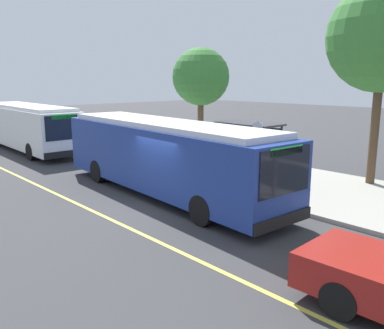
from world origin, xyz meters
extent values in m
plane|color=#38383A|center=(0.00, 0.00, 0.00)|extent=(120.00, 120.00, 0.00)
cube|color=#A8A399|center=(0.00, 6.00, 0.07)|extent=(44.00, 6.40, 0.15)
cube|color=#E0D64C|center=(0.00, -2.20, 0.00)|extent=(36.00, 0.14, 0.01)
cube|color=navy|center=(-1.23, 1.00, 1.55)|extent=(11.95, 3.24, 2.40)
cube|color=silver|center=(-1.23, 1.00, 2.85)|extent=(10.99, 2.93, 0.20)
cube|color=black|center=(4.69, 0.65, 1.98)|extent=(0.17, 2.17, 1.34)
cube|color=black|center=(-1.15, 2.29, 1.84)|extent=(10.39, 0.65, 1.06)
cube|color=yellow|center=(-1.15, 2.29, 0.57)|extent=(11.21, 0.69, 0.28)
cube|color=#26D83F|center=(4.69, 0.65, 2.57)|extent=(0.11, 1.40, 0.24)
cube|color=black|center=(4.70, 0.65, 0.53)|extent=(0.23, 2.50, 0.36)
cylinder|color=black|center=(2.50, 1.94, 0.50)|extent=(1.01, 0.34, 1.00)
cylinder|color=black|center=(2.36, -0.37, 0.50)|extent=(1.01, 0.34, 1.00)
cylinder|color=black|center=(-4.70, 2.36, 0.50)|extent=(1.01, 0.34, 1.00)
cylinder|color=black|center=(-4.83, 0.06, 0.50)|extent=(1.01, 0.34, 1.00)
cube|color=white|center=(-15.39, 1.05, 1.55)|extent=(11.34, 2.82, 2.40)
cube|color=silver|center=(-15.39, 1.05, 2.85)|extent=(10.43, 2.55, 0.20)
cube|color=black|center=(-9.74, 0.91, 1.98)|extent=(0.09, 2.17, 1.34)
cube|color=black|center=(-15.36, 2.34, 1.84)|extent=(9.93, 0.28, 1.06)
cube|color=#197259|center=(-15.36, 2.34, 0.57)|extent=(10.72, 0.29, 0.28)
cube|color=#26D83F|center=(-9.74, 0.91, 2.57)|extent=(0.06, 1.40, 0.24)
cube|color=black|center=(-9.73, 0.91, 0.53)|extent=(0.14, 2.50, 0.36)
cylinder|color=black|center=(-11.87, 2.12, 0.50)|extent=(1.01, 0.30, 1.00)
cylinder|color=black|center=(-11.93, -0.19, 0.50)|extent=(1.01, 0.30, 1.00)
cylinder|color=black|center=(-18.75, 2.28, 0.50)|extent=(1.01, 0.30, 1.00)
cylinder|color=black|center=(7.74, -0.15, 0.38)|extent=(0.77, 0.27, 0.76)
cylinder|color=black|center=(7.82, -1.95, 0.38)|extent=(0.77, 0.27, 0.76)
cylinder|color=#333338|center=(0.72, 6.05, 1.35)|extent=(0.10, 0.10, 2.40)
cylinder|color=#333338|center=(0.72, 4.75, 1.35)|extent=(0.10, 0.10, 2.40)
cylinder|color=#333338|center=(-1.88, 6.05, 1.35)|extent=(0.10, 0.10, 2.40)
cylinder|color=#333338|center=(-1.88, 4.75, 1.35)|extent=(0.10, 0.10, 2.40)
cube|color=#333338|center=(-0.58, 5.40, 2.59)|extent=(2.90, 1.60, 0.08)
cube|color=#4C606B|center=(-0.58, 6.05, 1.35)|extent=(2.47, 0.04, 2.16)
cube|color=navy|center=(-1.88, 5.40, 1.30)|extent=(0.06, 1.11, 1.82)
cube|color=brown|center=(-0.38, 5.44, 0.60)|extent=(1.60, 0.44, 0.06)
cube|color=brown|center=(-0.38, 5.68, 0.88)|extent=(1.60, 0.05, 0.44)
cube|color=#333338|center=(-1.10, 5.44, 0.38)|extent=(0.08, 0.40, 0.45)
cube|color=#333338|center=(0.34, 5.44, 0.38)|extent=(0.08, 0.40, 0.45)
cylinder|color=#333338|center=(1.47, 3.43, 1.55)|extent=(0.07, 0.07, 2.80)
cube|color=white|center=(1.47, 3.41, 2.65)|extent=(0.44, 0.03, 0.56)
cube|color=red|center=(1.47, 3.39, 2.65)|extent=(0.40, 0.01, 0.16)
cylinder|color=#282D47|center=(-0.73, 4.26, 0.57)|extent=(0.14, 0.14, 0.85)
cylinder|color=#282D47|center=(-0.73, 4.08, 0.57)|extent=(0.14, 0.14, 0.85)
cube|color=red|center=(-0.73, 4.17, 1.31)|extent=(0.24, 0.40, 0.62)
sphere|color=tan|center=(-0.73, 4.17, 1.73)|extent=(0.22, 0.22, 0.22)
cylinder|color=brown|center=(3.76, 8.37, 2.35)|extent=(0.36, 0.36, 4.39)
sphere|color=#387A33|center=(3.76, 8.37, 6.22)|extent=(4.47, 4.47, 4.47)
cylinder|color=brown|center=(-6.50, 8.02, 1.80)|extent=(0.36, 0.36, 3.30)
sphere|color=#387A33|center=(-6.50, 8.02, 4.71)|extent=(3.36, 3.36, 3.36)
camera|label=1|loc=(11.12, -8.80, 4.50)|focal=37.95mm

